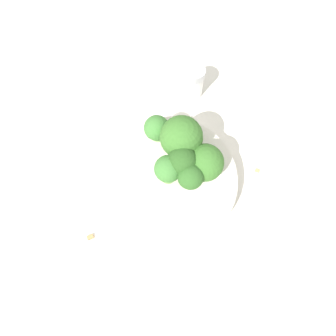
# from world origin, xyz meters

# --- Properties ---
(ground_plane) EXTENTS (3.00, 3.00, 0.00)m
(ground_plane) POSITION_xyz_m (0.00, 0.00, 0.00)
(ground_plane) COLOR silver
(bowl) EXTENTS (0.19, 0.19, 0.04)m
(bowl) POSITION_xyz_m (0.00, 0.00, 0.02)
(bowl) COLOR silver
(bowl) RESTS_ON ground_plane
(broccoli_floret_0) EXTENTS (0.06, 0.06, 0.07)m
(broccoli_floret_0) POSITION_xyz_m (-0.00, -0.04, 0.08)
(broccoli_floret_0) COLOR #84AD66
(broccoli_floret_0) RESTS_ON bowl
(broccoli_floret_1) EXTENTS (0.04, 0.04, 0.05)m
(broccoli_floret_1) POSITION_xyz_m (0.00, -0.00, 0.06)
(broccoli_floret_1) COLOR #7A9E5B
(broccoli_floret_1) RESTS_ON bowl
(broccoli_floret_2) EXTENTS (0.03, 0.03, 0.05)m
(broccoli_floret_2) POSITION_xyz_m (-0.03, -0.00, 0.07)
(broccoli_floret_2) COLOR #7A9E5B
(broccoli_floret_2) RESTS_ON bowl
(broccoli_floret_3) EXTENTS (0.04, 0.04, 0.06)m
(broccoli_floret_3) POSITION_xyz_m (-0.01, -0.01, 0.07)
(broccoli_floret_3) COLOR #8EB770
(broccoli_floret_3) RESTS_ON bowl
(broccoli_floret_4) EXTENTS (0.05, 0.05, 0.05)m
(broccoli_floret_4) POSITION_xyz_m (-0.04, -0.03, 0.06)
(broccoli_floret_4) COLOR #7A9E5B
(broccoli_floret_4) RESTS_ON bowl
(broccoli_floret_5) EXTENTS (0.04, 0.04, 0.04)m
(broccoli_floret_5) POSITION_xyz_m (0.04, -0.05, 0.06)
(broccoli_floret_5) COLOR #8EB770
(broccoli_floret_5) RESTS_ON bowl
(pepper_shaker) EXTENTS (0.03, 0.03, 0.06)m
(pepper_shaker) POSITION_xyz_m (0.03, -0.16, 0.03)
(pepper_shaker) COLOR silver
(pepper_shaker) RESTS_ON ground_plane
(almond_crumb_0) EXTENTS (0.01, 0.00, 0.01)m
(almond_crumb_0) POSITION_xyz_m (-0.11, -0.07, 0.00)
(almond_crumb_0) COLOR tan
(almond_crumb_0) RESTS_ON ground_plane
(almond_crumb_1) EXTENTS (0.01, 0.01, 0.01)m
(almond_crumb_1) POSITION_xyz_m (0.07, 0.11, 0.00)
(almond_crumb_1) COLOR #AD7F4C
(almond_crumb_1) RESTS_ON ground_plane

